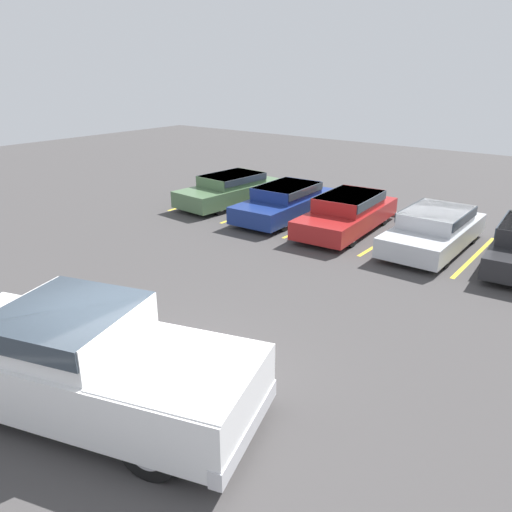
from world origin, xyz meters
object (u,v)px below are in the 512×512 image
Objects in this scene: parked_sedan_b at (286,200)px; parked_sedan_d at (434,228)px; pickup_truck at (89,362)px; parked_sedan_c at (348,211)px; parked_sedan_a at (231,188)px; wheel_stop_curb at (395,214)px.

parked_sedan_d is at bearing 87.11° from parked_sedan_b.
pickup_truck is 1.20× the size of parked_sedan_c.
parked_sedan_c is (2.51, -0.01, 0.02)m from parked_sedan_b.
wheel_stop_curb is at bearing 116.14° from parked_sedan_a.
parked_sedan_a is 6.40m from wheel_stop_curb.
parked_sedan_d reaches higher than parked_sedan_b.
parked_sedan_b is (2.82, -0.24, 0.00)m from parked_sedan_a.
pickup_truck reaches higher than parked_sedan_b.
pickup_truck is at bearing -86.98° from wheel_stop_curb.
parked_sedan_c is at bearing 91.44° from parked_sedan_a.
parked_sedan_c is (5.33, -0.25, 0.02)m from parked_sedan_a.
pickup_truck is 3.01× the size of wheel_stop_curb.
pickup_truck is at bearing 34.90° from parked_sedan_a.
parked_sedan_b is 0.96× the size of parked_sedan_c.
wheel_stop_curb is (5.91, 2.39, -0.57)m from parked_sedan_a.
parked_sedan_b is (-3.80, 10.90, -0.23)m from pickup_truck.
pickup_truck is 11.55m from parked_sedan_b.
parked_sedan_a is at bearing 103.36° from pickup_truck.
parked_sedan_d is (2.91, -0.01, -0.01)m from parked_sedan_c.
parked_sedan_b is 5.42m from parked_sedan_d.
parked_sedan_d is at bearing 64.17° from pickup_truck.
parked_sedan_c reaches higher than parked_sedan_d.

